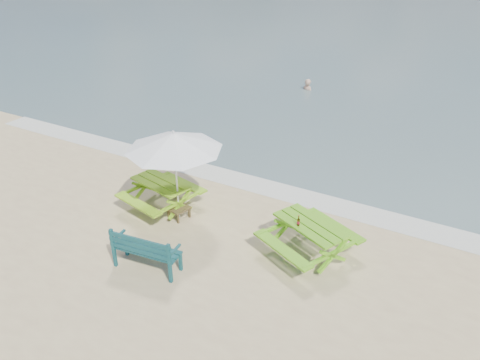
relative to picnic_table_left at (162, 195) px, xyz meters
The scene contains 8 objects.
foam_strip 3.03m from the picnic_table_left, 51.66° to the left, with size 22.00×0.90×0.01m, color silver.
picnic_table_left is the anchor object (origin of this frame).
picnic_table_right 4.16m from the picnic_table_left, ahead, with size 2.32×2.42×0.81m.
park_bench 2.54m from the picnic_table_left, 58.98° to the right, with size 1.56×0.69×0.93m.
side_table 0.73m from the picnic_table_left, 14.54° to the right, with size 0.58×0.58×0.31m.
patio_umbrella 1.90m from the picnic_table_left, 14.54° to the right, with size 2.88×2.88×2.35m.
beer_bottle 3.99m from the picnic_table_left, ahead, with size 0.06×0.06×0.25m.
swimmer 11.91m from the picnic_table_left, 93.38° to the left, with size 0.70×0.58×1.66m.
Camera 1 is at (5.23, -6.05, 6.54)m, focal length 35.00 mm.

